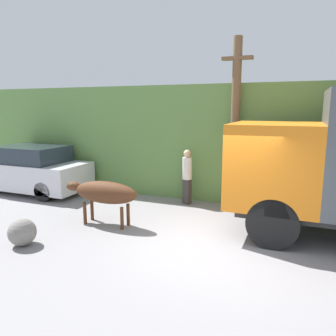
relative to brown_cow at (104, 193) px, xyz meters
The scene contains 7 objects.
ground_plane 3.29m from the brown_cow, ahead, with size 60.00×60.00×0.00m, color gray.
hillside_embankment 7.10m from the brown_cow, 63.38° to the left, with size 32.00×6.36×3.82m.
brown_cow is the anchor object (origin of this frame).
parked_suv 4.82m from the brown_cow, 156.35° to the left, with size 4.28×1.88×1.71m.
pedestrian_on_hill 2.99m from the brown_cow, 61.68° to the left, with size 0.41×0.41×1.77m.
utility_pole 4.39m from the brown_cow, 44.61° to the left, with size 0.90×0.26×5.11m.
roadside_rock 2.19m from the brown_cow, 117.60° to the right, with size 0.62×0.62×0.62m.
Camera 1 is at (1.58, -6.74, 3.09)m, focal length 35.00 mm.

